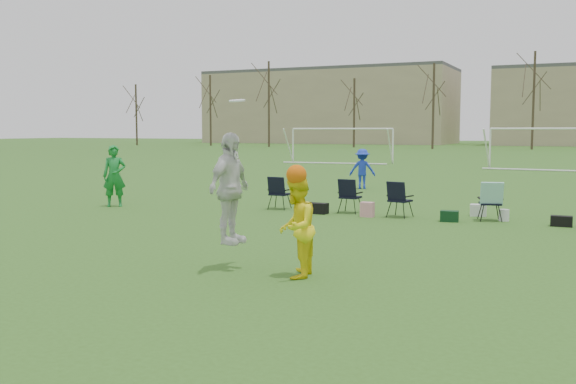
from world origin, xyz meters
The scene contains 8 objects.
ground centered at (0.00, 0.00, 0.00)m, with size 260.00×260.00×0.00m, color #32591B.
fielder_green_near centered at (-7.32, 6.56, 0.94)m, with size 0.68×0.45×1.88m, color #157B2E.
fielder_blue centered at (-2.30, 15.35, 0.79)m, with size 1.02×0.59×1.58m, color #1A35C4.
center_contest centered at (0.92, 0.30, 1.13)m, with size 1.88×1.11×2.84m.
sideline_setup centered at (2.45, 7.91, 0.53)m, with size 9.35×1.94×1.78m.
goal_left centered at (-10.00, 34.00, 1.92)m, with size 7.39×0.76×2.46m.
goal_mid centered at (4.00, 32.00, 1.92)m, with size 7.40×0.63×2.46m.
tree_line centered at (0.24, 69.85, 5.09)m, with size 110.28×3.28×11.40m.
Camera 1 is at (5.69, -8.90, 2.35)m, focal length 40.00 mm.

